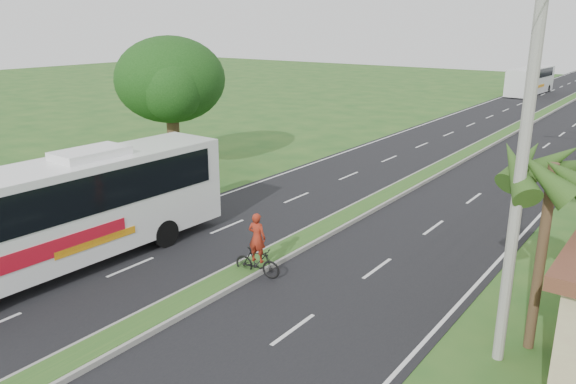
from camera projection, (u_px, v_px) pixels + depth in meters
The scene contains 11 objects.
ground at pixel (203, 295), 17.60m from camera, with size 180.00×180.00×0.00m, color #24551F.
road_asphalt at pixel (443, 167), 33.03m from camera, with size 14.00×160.00×0.02m, color black.
median_strip at pixel (443, 166), 33.00m from camera, with size 1.20×160.00×0.18m.
lane_edge_left at pixel (345, 152), 36.82m from camera, with size 0.12×160.00×0.01m, color silver.
lane_edge_right at pixel (567, 186), 29.24m from camera, with size 0.12×160.00×0.01m, color silver.
palm_verge_a at pixel (553, 174), 13.44m from camera, with size 2.40×2.40×5.45m.
shade_tree at pixel (169, 83), 30.72m from camera, with size 6.30×6.00×7.54m.
utility_pole_a at pixel (525, 140), 12.68m from camera, with size 1.60×0.28×11.00m.
coach_bus_main at pixel (65, 207), 18.99m from camera, with size 2.86×12.46×4.01m.
coach_bus_far at pixel (530, 79), 65.55m from camera, with size 2.96×10.70×3.08m.
motorcyclist at pixel (257, 254), 18.68m from camera, with size 1.73×0.75×2.25m.
Camera 1 is at (11.56, -11.23, 8.23)m, focal length 35.00 mm.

